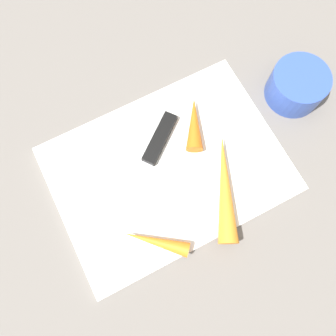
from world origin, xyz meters
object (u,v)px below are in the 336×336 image
Objects in this scene: cutting_board at (168,169)px; carrot_longest at (225,186)px; carrot_medium at (156,242)px; small_bowl at (297,86)px; carrot_shortest at (194,123)px; knife at (156,146)px.

cutting_board is 0.10m from carrot_longest.
carrot_medium is 0.34m from small_bowl.
cutting_board is 3.85× the size of small_bowl.
small_bowl is at bearing -67.99° from carrot_shortest.
carrot_longest is at bearing 131.46° from cutting_board.
cutting_board is 0.25m from small_bowl.
carrot_shortest is at bearing -148.03° from cutting_board.
small_bowl reaches higher than cutting_board.
carrot_longest reaches higher than carrot_shortest.
carrot_longest is 1.73× the size of carrot_medium.
knife is at bearing -89.85° from cutting_board.
carrot_shortest is 0.11m from carrot_longest.
carrot_shortest is 0.53× the size of carrot_longest.
knife is 1.73× the size of carrot_medium.
carrot_shortest is at bearing -6.08° from small_bowl.
cutting_board is at bearing 68.10° from carrot_longest.
carrot_shortest is 0.92× the size of carrot_medium.
carrot_longest is at bearing -127.46° from carrot_medium.
cutting_board is at bearing 52.04° from knife.
carrot_medium is at bearing 53.99° from cutting_board.
carrot_longest is (-0.06, 0.11, 0.01)m from knife.
cutting_board is 0.08m from carrot_shortest.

